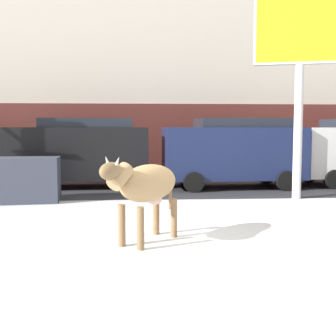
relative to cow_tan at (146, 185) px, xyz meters
The scene contains 11 objects.
ground_plane 1.37m from the cow_tan, ahead, with size 120.00×120.00×0.00m, color white.
road_strip 7.41m from the cow_tan, 82.61° to the left, with size 60.00×5.60×0.01m, color #333338.
building_facade 14.17m from the cow_tan, 85.85° to the left, with size 44.00×6.10×13.00m.
cow_tan is the anchor object (origin of this frame).
billboard 7.01m from the cow_tan, 46.10° to the left, with size 2.49×0.81×5.56m.
car_black_van 7.56m from the cow_tan, 106.86° to the left, with size 4.70×2.32×2.32m.
car_navy_van 7.47m from the cow_tan, 66.42° to the left, with size 4.70×2.32×2.32m.
pedestrian_near_billboard 10.43m from the cow_tan, 88.93° to the left, with size 0.36×0.24×1.73m.
pedestrian_by_cars 10.92m from the cow_tan, 107.35° to the left, with size 0.36×0.24×1.73m.
pedestrian_far_left 10.43m from the cow_tan, 89.48° to the left, with size 0.36×0.24×1.73m.
dumpster 5.45m from the cow_tan, 125.87° to the left, with size 1.70×1.10×1.20m, color #383D4C.
Camera 1 is at (-1.01, -7.06, 1.91)m, focal length 45.05 mm.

